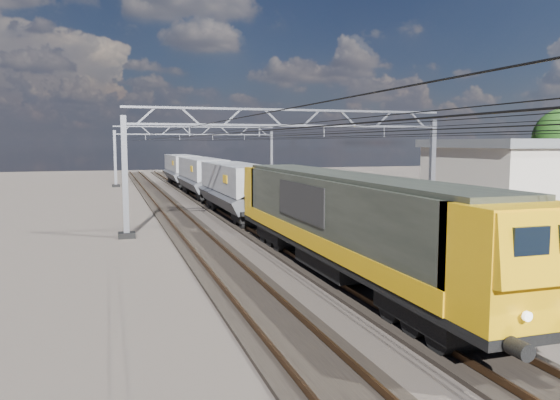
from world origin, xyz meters
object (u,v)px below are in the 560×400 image
object	(u,v)px
hopper_wagon_mid	(202,174)
hopper_wagon_third	(182,168)
locomotive	(343,218)
hopper_wagon_lead	(236,186)
catenary_gantry_far	(197,153)
catenary_gantry_mid	(292,164)

from	to	relation	value
hopper_wagon_mid	hopper_wagon_third	bearing A→B (deg)	90.00
locomotive	hopper_wagon_lead	distance (m)	17.70
catenary_gantry_far	hopper_wagon_mid	distance (m)	16.06
catenary_gantry_far	locomotive	bearing A→B (deg)	-92.40
hopper_wagon_lead	hopper_wagon_mid	world-z (taller)	same
catenary_gantry_mid	hopper_wagon_mid	size ratio (longest dim) A/B	1.53
hopper_wagon_lead	hopper_wagon_third	world-z (taller)	same
locomotive	hopper_wagon_mid	bearing A→B (deg)	90.00
catenary_gantry_far	hopper_wagon_mid	bearing A→B (deg)	-97.19
catenary_gantry_mid	catenary_gantry_far	bearing A→B (deg)	90.00
catenary_gantry_far	hopper_wagon_lead	distance (m)	30.16
locomotive	hopper_wagon_third	xyz separation A→B (m)	(-0.00, 46.10, -0.09)
locomotive	hopper_wagon_third	bearing A→B (deg)	90.00
locomotive	hopper_wagon_mid	world-z (taller)	locomotive
catenary_gantry_far	hopper_wagon_third	xyz separation A→B (m)	(-2.00, -1.65, -1.67)
catenary_gantry_mid	locomotive	distance (m)	12.02
hopper_wagon_mid	hopper_wagon_lead	bearing A→B (deg)	-90.00
catenary_gantry_mid	locomotive	world-z (taller)	catenary_gantry_mid
hopper_wagon_lead	catenary_gantry_far	bearing A→B (deg)	86.19
catenary_gantry_far	hopper_wagon_mid	xyz separation A→B (m)	(-2.00, -15.85, -1.67)
hopper_wagon_lead	hopper_wagon_third	distance (m)	28.40
hopper_wagon_lead	hopper_wagon_mid	distance (m)	14.20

